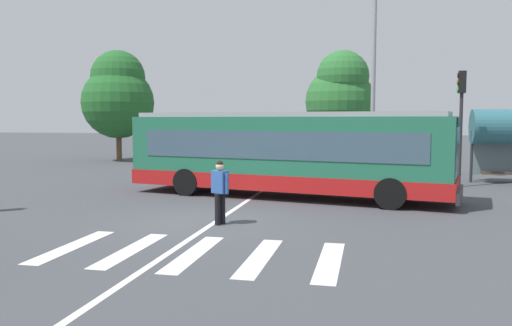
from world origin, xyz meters
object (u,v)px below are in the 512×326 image
at_px(parked_car_white, 208,156).
at_px(parked_car_red, 257,157).
at_px(city_transit_bus, 286,153).
at_px(background_tree_right, 340,94).
at_px(twin_arm_street_lamp, 374,50).
at_px(background_tree_left, 118,95).
at_px(traffic_light_far_corner, 461,110).
at_px(pedestrian_crossing_street, 220,189).
at_px(parked_car_teal, 309,158).

xyz_separation_m(parked_car_white, parked_car_red, (2.74, 0.12, 0.00)).
relative_size(city_transit_bus, background_tree_right, 1.70).
height_order(city_transit_bus, twin_arm_street_lamp, twin_arm_street_lamp).
bearing_deg(background_tree_left, traffic_light_far_corner, -25.10).
relative_size(pedestrian_crossing_street, parked_car_white, 0.38).
bearing_deg(parked_car_teal, city_transit_bus, -89.11).
height_order(city_transit_bus, traffic_light_far_corner, traffic_light_far_corner).
height_order(city_transit_bus, parked_car_teal, city_transit_bus).
relative_size(twin_arm_street_lamp, background_tree_left, 1.31).
distance_m(pedestrian_crossing_street, parked_car_red, 14.35).
bearing_deg(background_tree_right, pedestrian_crossing_street, -95.78).
bearing_deg(background_tree_right, traffic_light_far_corner, -62.49).
relative_size(pedestrian_crossing_street, parked_car_red, 0.38).
relative_size(parked_car_red, parked_car_teal, 1.01).
xyz_separation_m(parked_car_teal, traffic_light_far_corner, (6.72, -4.20, 2.44)).
height_order(background_tree_left, background_tree_right, background_tree_left).
height_order(city_transit_bus, background_tree_right, background_tree_right).
distance_m(background_tree_left, background_tree_right, 14.71).
xyz_separation_m(city_transit_bus, background_tree_left, (-13.58, 13.68, 2.81)).
relative_size(parked_car_white, background_tree_right, 0.64).
relative_size(pedestrian_crossing_street, twin_arm_street_lamp, 0.18).
height_order(traffic_light_far_corner, background_tree_left, background_tree_left).
height_order(twin_arm_street_lamp, background_tree_left, twin_arm_street_lamp).
distance_m(pedestrian_crossing_street, twin_arm_street_lamp, 12.60).
bearing_deg(parked_car_white, parked_car_red, 2.44).
xyz_separation_m(pedestrian_crossing_street, background_tree_left, (-12.63, 18.95, 3.43)).
distance_m(traffic_light_far_corner, background_tree_left, 22.30).
xyz_separation_m(traffic_light_far_corner, twin_arm_street_lamp, (-3.54, 1.38, 2.69)).
distance_m(parked_car_red, background_tree_left, 12.15).
bearing_deg(parked_car_white, twin_arm_street_lamp, -19.95).
bearing_deg(city_transit_bus, parked_car_red, 108.60).
bearing_deg(parked_car_teal, parked_car_red, 170.28).
distance_m(city_transit_bus, pedestrian_crossing_street, 5.39).
height_order(parked_car_red, twin_arm_street_lamp, twin_arm_street_lamp).
relative_size(parked_car_teal, traffic_light_far_corner, 0.95).
bearing_deg(city_transit_bus, pedestrian_crossing_street, -100.19).
height_order(parked_car_teal, twin_arm_street_lamp, twin_arm_street_lamp).
distance_m(parked_car_white, twin_arm_street_lamp, 10.66).
distance_m(city_transit_bus, parked_car_teal, 8.48).
bearing_deg(parked_car_teal, parked_car_white, 176.17).
height_order(pedestrian_crossing_street, parked_car_red, pedestrian_crossing_street).
xyz_separation_m(background_tree_left, background_tree_right, (14.66, 1.11, -0.03)).
bearing_deg(traffic_light_far_corner, background_tree_left, 154.90).
bearing_deg(twin_arm_street_lamp, parked_car_red, 151.34).
distance_m(pedestrian_crossing_street, traffic_light_far_corner, 12.33).
distance_m(traffic_light_far_corner, background_tree_right, 11.96).
bearing_deg(twin_arm_street_lamp, background_tree_left, 154.13).
xyz_separation_m(pedestrian_crossing_street, parked_car_white, (-4.80, 14.08, -0.20)).
xyz_separation_m(parked_car_red, background_tree_right, (4.09, 5.87, 3.60)).
distance_m(parked_car_white, traffic_light_far_corner, 13.37).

